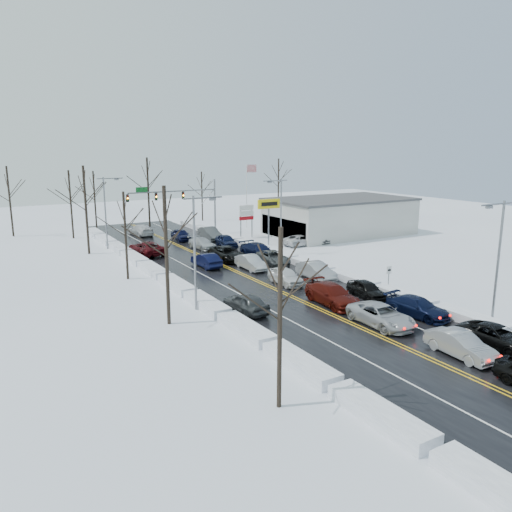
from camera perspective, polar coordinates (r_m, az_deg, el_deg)
ground at (r=47.07m, az=0.74°, el=-3.16°), size 160.00×160.00×0.00m
road_surface at (r=48.73m, az=-0.47°, el=-2.61°), size 14.00×84.00×0.01m
snow_bank_left at (r=45.59m, az=-8.81°, el=-3.82°), size 1.51×72.00×0.70m
snow_bank_right at (r=52.79m, az=6.72°, el=-1.53°), size 1.51×72.00×0.70m
traffic_signal_mast at (r=72.40m, az=-8.37°, el=6.58°), size 13.28×0.39×8.00m
tires_plus_sign at (r=64.92m, az=1.47°, el=5.62°), size 3.20×0.34×6.00m
used_vehicles_sign at (r=70.28m, az=-1.11°, el=4.76°), size 2.20×0.22×4.65m
speed_limit_sign at (r=45.47m, az=14.94°, el=-2.02°), size 0.55×0.09×2.35m
flagpole at (r=79.21m, az=-0.97°, el=7.52°), size 1.87×1.20×10.00m
dealership_building at (r=74.65m, az=9.52°, el=4.53°), size 20.40×12.40×5.30m
streetlight_se at (r=38.58m, az=25.85°, el=0.23°), size 3.20×0.25×9.00m
streetlight_ne at (r=58.69m, az=2.71°, el=5.21°), size 3.20×0.25×9.00m
streetlight_sw at (r=38.69m, az=-6.77°, el=1.43°), size 3.20×0.25×9.00m
streetlight_nw at (r=65.09m, az=-16.70°, el=5.41°), size 3.20×0.25×9.00m
tree_left_a at (r=23.42m, az=2.78°, el=-3.24°), size 3.60×3.60×9.00m
tree_left_b at (r=35.41m, az=-10.31°, el=3.06°), size 4.00×4.00×10.00m
tree_left_c at (r=49.08m, az=-14.78°, el=4.16°), size 3.40×3.40×8.50m
tree_left_d at (r=62.33m, az=-18.98°, el=6.85°), size 4.20×4.20×10.50m
tree_left_e at (r=74.22m, az=-20.50°, el=6.97°), size 3.80×3.80×9.50m
tree_far_a at (r=79.29m, az=-26.44°, el=7.02°), size 4.00×4.00×10.00m
tree_far_b at (r=82.01m, az=-18.02°, el=7.34°), size 3.60×3.60×9.00m
tree_far_c at (r=82.07m, az=-12.27°, el=8.64°), size 4.40×4.40×11.00m
tree_far_d at (r=87.16m, az=-6.22°, el=7.89°), size 3.40×3.40×8.50m
tree_far_e at (r=95.11m, az=2.59°, el=9.16°), size 4.20×4.20×10.50m
queued_car_1 at (r=33.68m, az=22.22°, el=-10.55°), size 1.88×4.69×1.52m
queued_car_2 at (r=37.40m, az=14.07°, el=-7.70°), size 2.64×5.53×1.52m
queued_car_3 at (r=41.43m, az=8.64°, el=-5.48°), size 2.70×5.91×1.68m
queued_car_4 at (r=46.93m, az=3.42°, el=-3.23°), size 2.07×4.64×1.55m
queued_car_5 at (r=52.49m, az=-0.59°, el=-1.53°), size 1.62×4.57×1.50m
queued_car_6 at (r=56.66m, az=-3.25°, el=-0.51°), size 2.71×5.73×1.58m
queued_car_7 at (r=63.45m, az=-6.16°, el=0.83°), size 2.40×4.92×1.38m
queued_car_8 at (r=69.52m, az=-8.54°, el=1.77°), size 2.03×4.63×1.55m
queued_car_10 at (r=36.04m, az=25.77°, el=-9.37°), size 2.57×5.23×1.43m
queued_car_11 at (r=40.03m, az=17.91°, el=-6.59°), size 2.75×5.34×1.48m
queued_car_12 at (r=43.79m, az=12.50°, el=-4.66°), size 2.30×4.51×1.47m
queued_car_13 at (r=49.05m, az=6.86°, el=-2.61°), size 1.99×5.07×1.64m
queued_car_14 at (r=54.89m, az=1.98°, el=-0.92°), size 2.99×5.42×1.44m
queued_car_15 at (r=57.96m, az=0.30°, el=-0.20°), size 2.66×5.86×1.67m
queued_car_16 at (r=64.55m, az=-3.39°, el=1.08°), size 2.26×4.67×1.54m
queued_car_17 at (r=69.73m, az=-5.29°, el=1.89°), size 2.11×5.31×1.72m
oncoming_car_0 at (r=53.74m, az=-5.69°, el=-1.26°), size 1.81×4.66×1.51m
oncoming_car_1 at (r=60.96m, az=-12.36°, el=0.14°), size 3.35×6.18×1.65m
oncoming_car_2 at (r=74.58m, az=-13.02°, el=2.31°), size 2.81×5.69×1.59m
oncoming_car_3 at (r=39.06m, az=-1.18°, el=-6.44°), size 2.28×4.70×1.55m
parked_car_0 at (r=65.43m, az=5.19°, el=1.20°), size 5.13×2.45×1.41m
parked_car_1 at (r=67.99m, az=6.64°, el=1.59°), size 2.81×5.59×1.56m
parked_car_2 at (r=72.77m, az=2.16°, el=2.37°), size 1.93×4.14×1.37m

